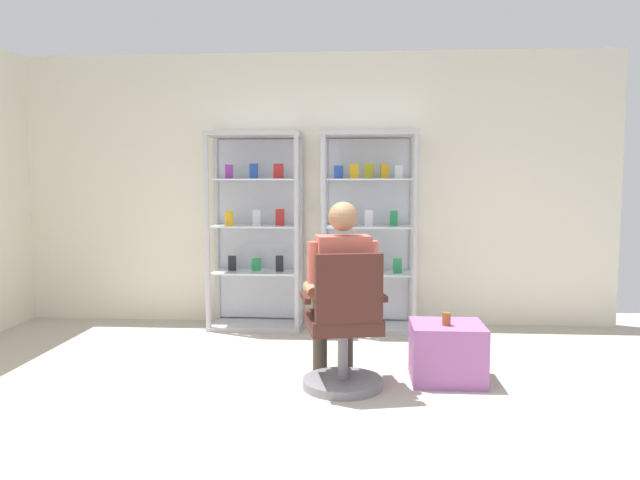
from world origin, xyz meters
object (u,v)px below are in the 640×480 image
at_px(office_chair, 344,334).
at_px(seated_shopkeeper, 340,283).
at_px(tea_glass, 446,319).
at_px(storage_crate, 447,352).
at_px(display_cabinet_left, 256,229).
at_px(display_cabinet_right, 368,230).

height_order(office_chair, seated_shopkeeper, seated_shopkeeper).
bearing_deg(tea_glass, office_chair, -164.81).
distance_m(seated_shopkeeper, tea_glass, 0.79).
xyz_separation_m(seated_shopkeeper, storage_crate, (0.76, 0.09, -0.50)).
distance_m(display_cabinet_left, storage_crate, 2.40).
bearing_deg(display_cabinet_left, storage_crate, -43.78).
relative_size(display_cabinet_right, storage_crate, 3.72).
xyz_separation_m(office_chair, storage_crate, (0.73, 0.25, -0.19)).
height_order(display_cabinet_left, display_cabinet_right, same).
height_order(display_cabinet_left, tea_glass, display_cabinet_left).
xyz_separation_m(office_chair, seated_shopkeeper, (-0.03, 0.16, 0.32)).
height_order(seated_shopkeeper, storage_crate, seated_shopkeeper).
xyz_separation_m(seated_shopkeeper, tea_glass, (0.75, 0.03, -0.25)).
relative_size(office_chair, tea_glass, 10.49).
bearing_deg(tea_glass, display_cabinet_right, 108.05).
bearing_deg(storage_crate, display_cabinet_left, 136.22).
bearing_deg(office_chair, display_cabinet_right, 84.27).
bearing_deg(office_chair, storage_crate, 18.72).
height_order(seated_shopkeeper, tea_glass, seated_shopkeeper).
relative_size(seated_shopkeeper, tea_glass, 14.09).
bearing_deg(seated_shopkeeper, tea_glass, 2.62).
bearing_deg(office_chair, tea_glass, 15.19).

